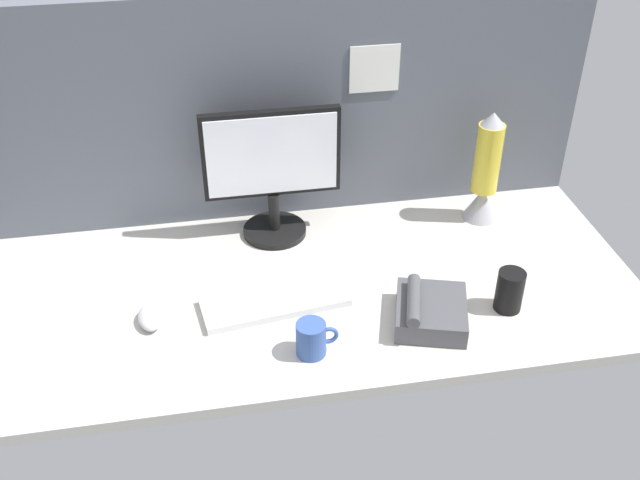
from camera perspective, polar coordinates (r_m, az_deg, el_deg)
ground_plane at (r=198.39cm, az=-1.95°, el=-3.68°), size 180.00×80.00×3.00cm
cubicle_wall_back at (r=212.19cm, az=-3.64°, el=9.90°), size 180.00×5.50×65.53cm
monitor at (r=206.54cm, az=-3.66°, el=5.37°), size 37.78×18.00×37.93cm
keyboard at (r=190.39cm, az=-3.42°, el=-4.69°), size 38.44×17.98×2.00cm
mouse at (r=188.85cm, az=-12.80°, el=-5.79°), size 7.08×10.38×3.40cm
mug_ceramic_blue at (r=174.62cm, az=-0.69°, el=-7.51°), size 10.23×7.02×8.68cm
mug_black_travel at (r=192.11cm, az=14.19°, el=-3.75°), size 6.85×6.85×11.01cm
lava_lamp at (r=221.34cm, az=12.43°, el=4.82°), size 10.36×10.36×33.90cm
desk_phone at (r=185.76cm, az=8.30°, el=-5.36°), size 21.71×23.06×8.80cm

